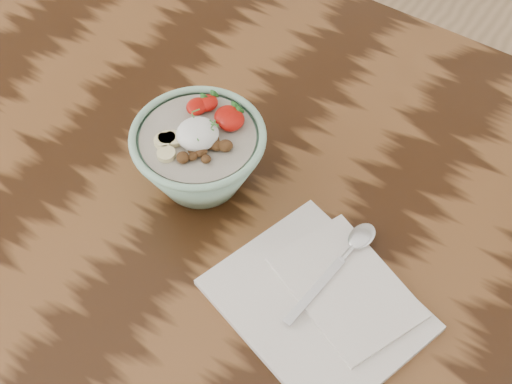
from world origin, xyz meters
The scene contains 4 objects.
table centered at (0.00, 0.00, 65.70)cm, with size 160.00×90.00×75.00cm.
breakfast_bowl centered at (-2.32, -1.17, 80.87)cm, with size 17.06×17.06×11.64cm.
napkin centered at (20.20, -8.00, 75.60)cm, with size 27.75×24.81×1.43cm.
spoon centered at (19.68, -0.70, 76.81)cm, with size 3.81×17.46×0.91cm.
Camera 1 is at (35.43, -45.53, 150.37)cm, focal length 50.00 mm.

